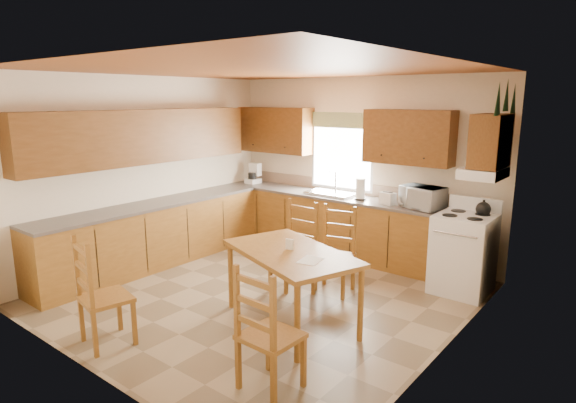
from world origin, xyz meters
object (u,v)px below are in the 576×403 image
Objects in this scene: stove at (463,254)px; microwave at (422,197)px; chair_near_left at (105,291)px; dining_table at (291,287)px; chair_far_right at (334,251)px; chair_near_right at (271,328)px; chair_far_left at (293,248)px.

stove is 1.92× the size of microwave.
chair_near_left reaches higher than stove.
microwave is 2.44m from dining_table.
chair_far_right reaches higher than dining_table.
microwave is at bearing -100.63° from chair_near_left.
chair_near_left is (-2.29, -3.48, 0.06)m from stove.
chair_far_left is (-1.13, 1.75, 0.02)m from chair_near_right.
microwave is at bearing 59.51° from chair_far_left.
chair_far_right is (-1.25, -1.01, 0.05)m from stove.
stove is at bearing 38.78° from chair_far_left.
chair_near_right is 1.01× the size of chair_far_right.
microwave is 3.40m from chair_near_right.
chair_near_left is at bearing 15.65° from chair_near_right.
dining_table is 1.42× the size of chair_far_right.
stove is 1.61m from chair_far_right.
stove is at bearing -98.03° from chair_near_right.
chair_far_right is at bearing 35.84° from chair_far_left.
chair_near_left is at bearing -124.71° from chair_far_right.
microwave is at bearing -85.36° from chair_near_right.
microwave reaches higher than chair_far_left.
microwave is 1.52m from chair_far_right.
chair_near_left is 1.01× the size of chair_near_right.
dining_table is at bearing -115.68° from chair_near_left.
chair_near_right reaches higher than chair_far_right.
microwave is at bearing 157.03° from stove.
chair_far_right is (0.41, 0.29, -0.03)m from chair_far_left.
chair_near_left is at bearing -99.86° from microwave.
chair_near_left is 0.97× the size of chair_far_left.
microwave reaches higher than dining_table.
chair_far_left is (-1.66, -1.30, 0.08)m from stove.
dining_table is at bearing -52.99° from chair_far_left.
chair_near_right is at bearing -56.53° from chair_far_left.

